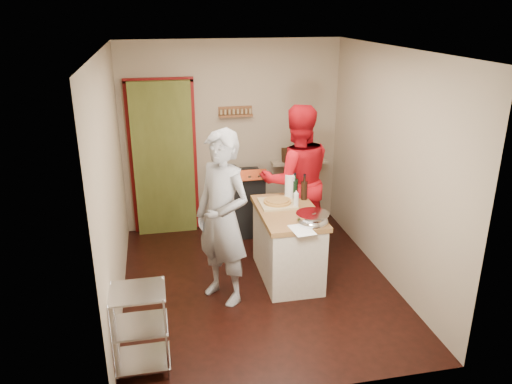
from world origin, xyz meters
TOP-DOWN VIEW (x-y plane):
  - floor at (0.00, 0.00)m, footprint 3.50×3.50m
  - back_wall at (-0.64, 1.78)m, footprint 3.00×0.44m
  - left_wall at (-1.50, 0.00)m, footprint 0.04×3.50m
  - right_wall at (1.50, 0.00)m, footprint 0.04×3.50m
  - ceiling at (0.00, 0.00)m, footprint 3.00×3.50m
  - stove at (0.05, 1.42)m, footprint 0.60×0.63m
  - wire_shelving at (-1.28, -1.20)m, footprint 0.48×0.40m
  - island at (0.38, 0.10)m, footprint 0.66×1.25m
  - person_stripe at (-0.41, -0.20)m, footprint 0.78×0.81m
  - person_red at (0.65, 0.76)m, footprint 0.95×0.75m

SIDE VIEW (x-z plane):
  - floor at x=0.00m, z-range 0.00..0.00m
  - wire_shelving at x=-1.28m, z-range 0.04..0.84m
  - stove at x=0.05m, z-range -0.05..0.95m
  - island at x=0.38m, z-range -0.13..1.02m
  - person_stripe at x=-0.41m, z-range 0.00..1.87m
  - person_red at x=0.65m, z-range 0.00..1.90m
  - back_wall at x=-0.64m, z-range -0.17..2.43m
  - left_wall at x=-1.50m, z-range 0.00..2.60m
  - right_wall at x=1.50m, z-range 0.00..2.60m
  - ceiling at x=0.00m, z-range 2.60..2.62m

